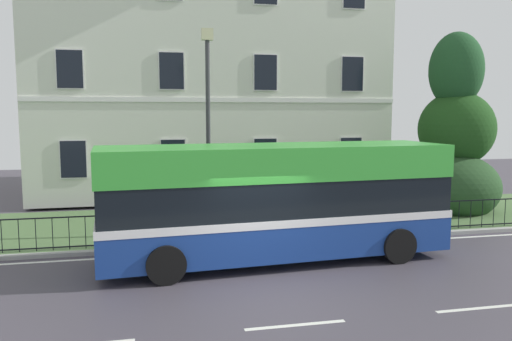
# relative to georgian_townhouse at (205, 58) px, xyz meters

# --- Properties ---
(ground_plane) EXTENTS (60.00, 56.00, 0.18)m
(ground_plane) POSITION_rel_georgian_townhouse_xyz_m (-0.45, -15.25, -6.95)
(ground_plane) COLOR #433E48
(georgian_townhouse) EXTENTS (16.62, 10.67, 13.57)m
(georgian_townhouse) POSITION_rel_georgian_townhouse_xyz_m (0.00, 0.00, 0.00)
(georgian_townhouse) COLOR silver
(georgian_townhouse) RESTS_ON ground_plane
(iron_verge_railing) EXTENTS (18.93, 0.04, 0.97)m
(iron_verge_railing) POSITION_rel_georgian_townhouse_xyz_m (0.00, -12.11, -6.31)
(iron_verge_railing) COLOR black
(iron_verge_railing) RESTS_ON ground_plane
(evergreen_tree) EXTENTS (3.68, 3.68, 7.58)m
(evergreen_tree) POSITION_rel_georgian_townhouse_xyz_m (9.05, -8.92, -4.25)
(evergreen_tree) COLOR #423328
(evergreen_tree) RESTS_ON ground_plane
(single_decker_bus) EXTENTS (9.63, 3.16, 3.18)m
(single_decker_bus) POSITION_rel_georgian_townhouse_xyz_m (0.26, -14.01, -5.26)
(single_decker_bus) COLOR navy
(single_decker_bus) RESTS_ON ground_plane
(street_lamp_post) EXTENTS (0.36, 0.24, 6.55)m
(street_lamp_post) POSITION_rel_georgian_townhouse_xyz_m (-1.22, -11.07, -3.05)
(street_lamp_post) COLOR #333338
(street_lamp_post) RESTS_ON ground_plane
(litter_bin) EXTENTS (0.55, 0.55, 1.13)m
(litter_bin) POSITION_rel_georgian_townhouse_xyz_m (0.88, -11.38, -6.24)
(litter_bin) COLOR black
(litter_bin) RESTS_ON ground_plane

